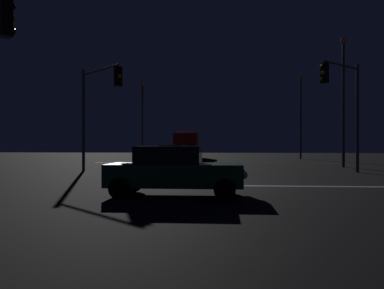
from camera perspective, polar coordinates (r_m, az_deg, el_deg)
name	(u,v)px	position (r m, az deg, el deg)	size (l,w,h in m)	color
ground	(213,187)	(16.03, 2.97, -5.98)	(120.00, 120.00, 0.10)	black
stop_line_north	(217,172)	(23.72, 3.50, -3.89)	(0.35, 13.20, 0.01)	white
centre_line_ns	(219,163)	(35.30, 3.85, -2.59)	(22.00, 0.15, 0.01)	yellow
sedan_blue	(172,157)	(26.88, -2.81, -1.72)	(2.02, 4.33, 1.57)	navy
sedan_gray	(176,154)	(32.94, -2.21, -1.39)	(2.02, 4.33, 1.57)	slate
sedan_black	(187,153)	(38.33, -0.74, -1.19)	(2.02, 4.33, 1.57)	black
box_truck	(188,143)	(45.55, -0.51, 0.15)	(2.68, 8.28, 3.08)	red
sedan_green_crossing	(174,171)	(12.76, -2.55, -3.69)	(4.33, 2.02, 1.57)	#14512D
traffic_signal_nw	(97,99)	(24.08, -13.20, 6.31)	(3.26, 3.26, 6.16)	#4C4C51
traffic_signal_ne	(344,96)	(24.10, 20.66, 6.39)	(2.78, 2.78, 6.28)	#4C4C51
streetlamp_left_far	(142,114)	(46.33, -7.01, 4.29)	(0.44, 0.44, 8.73)	#424247
streetlamp_right_far	(301,111)	(46.18, 15.07, 4.58)	(0.44, 0.44, 9.17)	#424247
streetlamp_right_near	(343,93)	(30.66, 20.57, 6.87)	(0.44, 0.44, 9.16)	#424247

